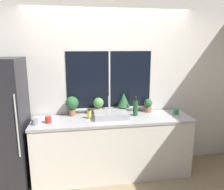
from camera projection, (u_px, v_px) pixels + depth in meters
The scene contains 14 objects.
ground_plane at pixel (116, 185), 3.13m from camera, with size 14.00×14.00×0.00m, color #937F60.
wall_back at pixel (109, 85), 3.46m from camera, with size 8.00×0.09×2.70m.
wall_right at pixel (205, 75), 4.63m from camera, with size 0.06×7.00×2.70m.
counter at pixel (113, 147), 3.31m from camera, with size 2.33×0.60×0.91m.
sink at pixel (111, 114), 3.23m from camera, with size 0.50×0.39×0.28m.
potted_plant_far_left at pixel (72, 104), 3.28m from camera, with size 0.20×0.20×0.30m.
potted_plant_center_left at pixel (98, 105), 3.35m from camera, with size 0.16×0.16×0.27m.
potted_plant_center_right at pixel (124, 101), 3.41m from camera, with size 0.19×0.19×0.32m.
potted_plant_far_right at pixel (148, 105), 3.49m from camera, with size 0.13×0.13×0.21m.
soap_bottle at pixel (89, 114), 3.18m from camera, with size 0.06×0.06×0.15m.
bottle_tall at pixel (135, 108), 3.30m from camera, with size 0.07×0.07×0.30m.
mug_green at pixel (176, 112), 3.39m from camera, with size 0.09×0.09×0.08m.
mug_grey at pixel (35, 122), 2.93m from camera, with size 0.08×0.08×0.08m.
mug_red at pixel (48, 120), 3.00m from camera, with size 0.08×0.08×0.09m.
Camera 1 is at (-0.51, -2.72, 1.94)m, focal length 35.00 mm.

